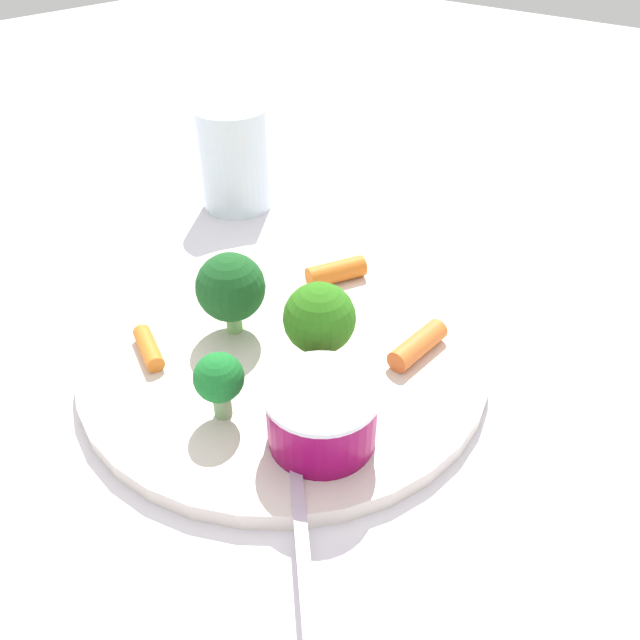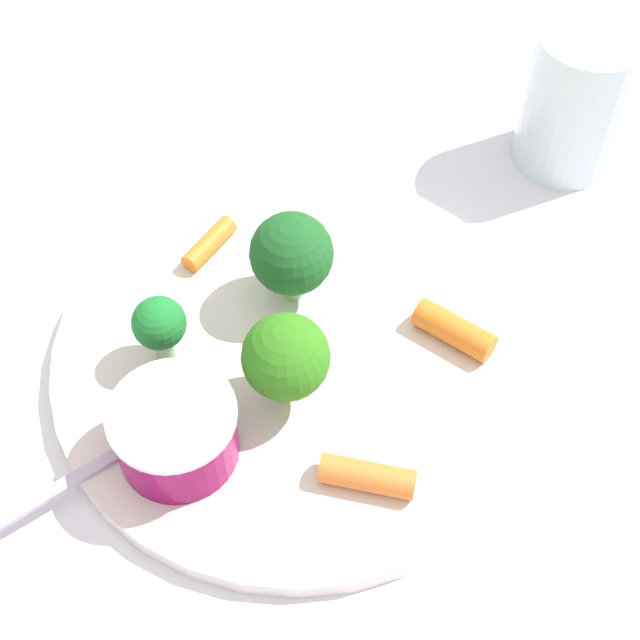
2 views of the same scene
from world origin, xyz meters
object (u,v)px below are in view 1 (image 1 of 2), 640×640
object	(u,v)px
fork	(304,564)
broccoli_floret_0	(315,322)
sauce_cup	(322,414)
carrot_stick_2	(418,345)
carrot_stick_1	(149,348)
carrot_stick_0	(336,272)
drinking_glass	(234,159)
broccoli_floret_2	(219,379)
plate	(285,350)
broccoli_floret_1	(231,288)

from	to	relation	value
fork	broccoli_floret_0	bearing A→B (deg)	-51.02
sauce_cup	carrot_stick_2	size ratio (longest dim) A/B	1.34
carrot_stick_1	carrot_stick_0	bearing A→B (deg)	-103.94
sauce_cup	drinking_glass	size ratio (longest dim) A/B	0.67
carrot_stick_2	broccoli_floret_2	bearing A→B (deg)	65.09
carrot_stick_2	plate	bearing A→B (deg)	33.98
broccoli_floret_0	broccoli_floret_2	world-z (taller)	broccoli_floret_0
sauce_cup	broccoli_floret_1	world-z (taller)	broccoli_floret_1
broccoli_floret_0	carrot_stick_2	xyz separation A→B (m)	(-0.04, -0.05, -0.03)
plate	broccoli_floret_1	world-z (taller)	broccoli_floret_1
sauce_cup	carrot_stick_1	xyz separation A→B (m)	(0.13, 0.02, -0.01)
drinking_glass	sauce_cup	bearing A→B (deg)	145.41
broccoli_floret_0	drinking_glass	bearing A→B (deg)	-32.11
sauce_cup	drinking_glass	world-z (taller)	drinking_glass
carrot_stick_2	drinking_glass	distance (m)	0.28
sauce_cup	plate	bearing A→B (deg)	-32.75
broccoli_floret_2	fork	size ratio (longest dim) A/B	0.30
carrot_stick_0	fork	size ratio (longest dim) A/B	0.32
broccoli_floret_0	broccoli_floret_2	distance (m)	0.07
broccoli_floret_1	carrot_stick_1	size ratio (longest dim) A/B	1.51
sauce_cup	broccoli_floret_0	world-z (taller)	broccoli_floret_0
carrot_stick_1	fork	distance (m)	0.18
drinking_glass	carrot_stick_2	bearing A→B (deg)	161.87
broccoli_floret_0	fork	size ratio (longest dim) A/B	0.41
plate	carrot_stick_2	distance (m)	0.09
plate	broccoli_floret_0	xyz separation A→B (m)	(-0.03, 0.00, 0.04)
broccoli_floret_2	carrot_stick_0	distance (m)	0.16
sauce_cup	fork	distance (m)	0.08
plate	broccoli_floret_1	size ratio (longest dim) A/B	4.62
broccoli_floret_1	broccoli_floret_2	size ratio (longest dim) A/B	1.35
carrot_stick_1	carrot_stick_2	size ratio (longest dim) A/B	0.82
plate	carrot_stick_1	bearing A→B (deg)	48.08
broccoli_floret_1	drinking_glass	size ratio (longest dim) A/B	0.62
fork	broccoli_floret_1	bearing A→B (deg)	-32.96
sauce_cup	carrot_stick_0	world-z (taller)	sauce_cup
broccoli_floret_2	carrot_stick_2	world-z (taller)	broccoli_floret_2
broccoli_floret_0	plate	bearing A→B (deg)	-7.35
carrot_stick_2	fork	distance (m)	0.17
broccoli_floret_1	drinking_glass	xyz separation A→B (m)	(0.16, -0.15, 0.00)
sauce_cup	carrot_stick_2	world-z (taller)	sauce_cup
carrot_stick_2	drinking_glass	xyz separation A→B (m)	(0.27, -0.09, 0.03)
sauce_cup	drinking_glass	bearing A→B (deg)	-34.59
sauce_cup	carrot_stick_1	bearing A→B (deg)	8.28
sauce_cup	broccoli_floret_0	distance (m)	0.06
plate	carrot_stick_0	xyz separation A→B (m)	(0.02, -0.08, 0.01)
broccoli_floret_1	carrot_stick_0	world-z (taller)	broccoli_floret_1
broccoli_floret_1	fork	bearing A→B (deg)	147.04
plate	sauce_cup	world-z (taller)	sauce_cup
broccoli_floret_1	carrot_stick_0	distance (m)	0.10
fork	plate	bearing A→B (deg)	-43.43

